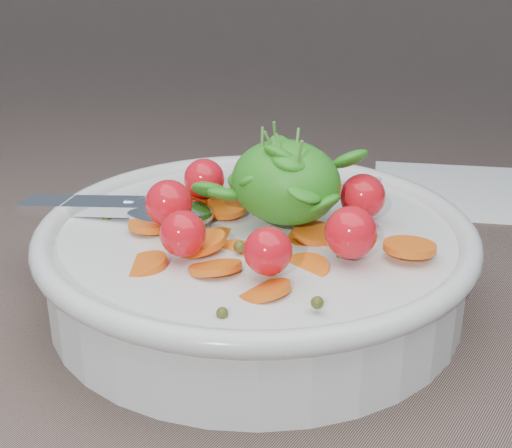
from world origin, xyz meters
The scene contains 3 objects.
ground centered at (0.00, 0.00, 0.00)m, with size 6.00×6.00×0.00m, color #7A6257.
bowl centered at (0.00, -0.01, 0.03)m, with size 0.32×0.29×0.12m.
napkin centered at (0.05, 0.27, 0.00)m, with size 0.16×0.14×0.01m, color white.
Camera 1 is at (0.24, -0.38, 0.25)m, focal length 50.00 mm.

